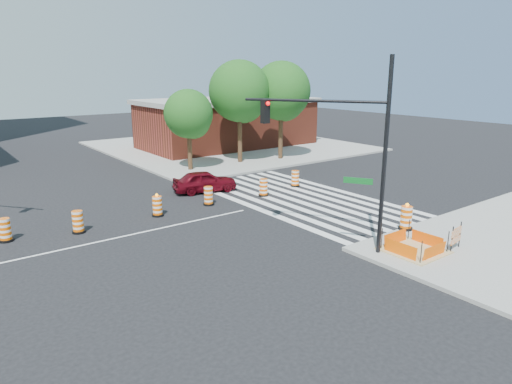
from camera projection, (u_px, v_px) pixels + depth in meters
ground at (113, 239)px, 20.04m from camera, size 120.00×120.00×0.00m
sidewalk_ne at (228, 146)px, 44.38m from camera, size 22.00×22.00×0.15m
crosswalk_east at (299, 198)px, 26.39m from camera, size 6.75×13.50×0.01m
lane_centerline at (113, 238)px, 20.03m from camera, size 14.00×0.12×0.01m
excavation_pit at (414, 249)px, 18.25m from camera, size 2.20×2.20×0.90m
brick_storefront at (228, 123)px, 43.80m from camera, size 16.50×8.50×4.60m
red_coupe at (205, 181)px, 27.67m from camera, size 4.10×2.42×1.31m
signal_pole_se at (344, 138)px, 17.57m from camera, size 3.12×4.94×7.56m
pit_drum at (406, 219)px, 20.63m from camera, size 0.64×0.64×1.25m
barricade at (456, 236)px, 18.25m from camera, size 0.92×0.19×1.09m
tree_north_c at (189, 117)px, 32.54m from camera, size 3.53×3.49×5.93m
tree_north_d at (240, 95)px, 34.98m from camera, size 4.71×4.71×8.00m
tree_north_e at (281, 94)px, 36.44m from camera, size 4.67×4.67×7.95m
median_drum_2 at (5, 231)px, 19.61m from camera, size 0.60×0.60×1.02m
median_drum_3 at (78, 223)px, 20.66m from camera, size 0.60×0.60×1.02m
median_drum_4 at (157, 207)px, 23.06m from camera, size 0.60×0.60×1.18m
median_drum_5 at (208, 196)px, 24.97m from camera, size 0.60×0.60×1.02m
median_drum_6 at (263, 188)px, 26.78m from camera, size 0.60×0.60×1.02m
median_drum_7 at (295, 179)px, 28.99m from camera, size 0.60×0.60×1.02m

